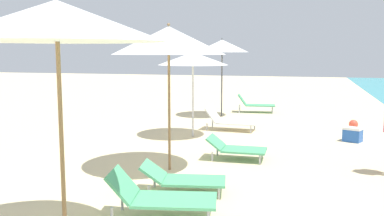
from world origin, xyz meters
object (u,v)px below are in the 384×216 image
(umbrella_second, at_px, (57,21))
(umbrella_third, at_px, (169,41))
(cooler_box, at_px, (353,134))
(umbrella_fourth, at_px, (193,59))
(lounger_fourth_shoreside, at_px, (230,120))
(beach_ball, at_px, (353,124))
(lounger_second_shoreside, at_px, (159,196))
(lounger_third_inland, at_px, (182,178))
(lounger_third_shoreside, at_px, (236,148))
(umbrella_farthest, at_px, (222,46))
(lounger_farthest_shoreside, at_px, (255,104))

(umbrella_second, distance_m, umbrella_third, 3.54)
(cooler_box, bearing_deg, umbrella_fourth, -174.23)
(lounger_fourth_shoreside, xyz_separation_m, beach_ball, (3.54, 1.22, -0.16))
(lounger_second_shoreside, xyz_separation_m, umbrella_third, (-0.66, 2.39, 2.17))
(umbrella_second, xyz_separation_m, lounger_third_inland, (0.73, 2.27, -2.37))
(lounger_third_shoreside, bearing_deg, cooler_box, 44.27)
(umbrella_third, bearing_deg, umbrella_farthest, 93.48)
(umbrella_third, xyz_separation_m, umbrella_fourth, (-0.44, 3.33, -0.39))
(lounger_third_inland, bearing_deg, umbrella_third, 106.24)
(umbrella_second, height_order, lounger_fourth_shoreside, umbrella_second)
(umbrella_fourth, xyz_separation_m, cooler_box, (4.13, 0.42, -1.92))
(umbrella_second, xyz_separation_m, beach_ball, (3.98, 9.27, -2.48))
(lounger_third_inland, relative_size, umbrella_fourth, 0.62)
(lounger_third_inland, distance_m, lounger_farthest_shoreside, 9.71)
(umbrella_second, height_order, lounger_second_shoreside, umbrella_second)
(lounger_fourth_shoreside, height_order, umbrella_farthest, umbrella_farthest)
(umbrella_fourth, distance_m, cooler_box, 4.58)
(umbrella_third, height_order, lounger_fourth_shoreside, umbrella_third)
(lounger_second_shoreside, distance_m, umbrella_fourth, 6.09)
(lounger_farthest_shoreside, bearing_deg, umbrella_second, -99.96)
(lounger_third_shoreside, distance_m, umbrella_farthest, 6.61)
(umbrella_third, relative_size, beach_ball, 10.45)
(umbrella_third, xyz_separation_m, umbrella_farthest, (-0.43, 7.16, -0.00))
(lounger_second_shoreside, height_order, lounger_farthest_shoreside, lounger_farthest_shoreside)
(umbrella_second, bearing_deg, beach_ball, 66.75)
(umbrella_second, distance_m, umbrella_fourth, 6.89)
(lounger_fourth_shoreside, bearing_deg, umbrella_third, -91.54)
(lounger_fourth_shoreside, xyz_separation_m, lounger_farthest_shoreside, (0.24, 3.94, 0.04))
(lounger_fourth_shoreside, relative_size, beach_ball, 5.55)
(lounger_fourth_shoreside, bearing_deg, cooler_box, -10.09)
(umbrella_fourth, xyz_separation_m, umbrella_farthest, (0.01, 3.83, 0.39))
(lounger_fourth_shoreside, height_order, lounger_farthest_shoreside, lounger_farthest_shoreside)
(umbrella_third, height_order, umbrella_farthest, umbrella_third)
(lounger_third_inland, distance_m, umbrella_farthest, 8.77)
(lounger_second_shoreside, bearing_deg, umbrella_second, -134.57)
(umbrella_farthest, xyz_separation_m, lounger_farthest_shoreside, (1.03, 1.30, -2.16))
(umbrella_farthest, distance_m, beach_ball, 5.12)
(umbrella_fourth, relative_size, beach_ball, 8.67)
(lounger_farthest_shoreside, bearing_deg, umbrella_third, -100.69)
(lounger_third_inland, relative_size, lounger_fourth_shoreside, 0.97)
(lounger_third_shoreside, xyz_separation_m, cooler_box, (2.58, 2.62, -0.07))
(umbrella_third, height_order, lounger_third_shoreside, umbrella_third)
(umbrella_fourth, xyz_separation_m, lounger_fourth_shoreside, (0.79, 1.19, -1.81))
(umbrella_fourth, height_order, lounger_farthest_shoreside, umbrella_fourth)
(cooler_box, bearing_deg, umbrella_third, -134.58)
(umbrella_second, distance_m, cooler_box, 8.55)
(lounger_third_shoreside, relative_size, lounger_third_inland, 0.86)
(umbrella_second, relative_size, umbrella_fourth, 1.24)
(lounger_second_shoreside, relative_size, umbrella_third, 0.55)
(lounger_third_inland, relative_size, cooler_box, 2.73)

